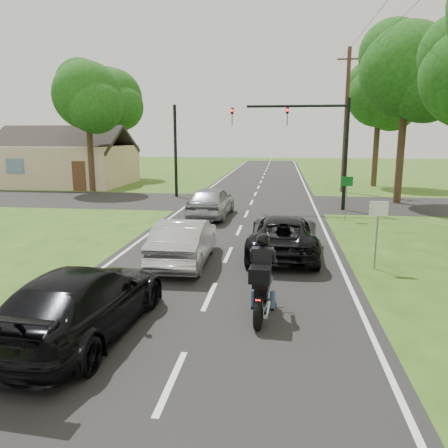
% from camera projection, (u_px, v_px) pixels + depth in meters
% --- Properties ---
extents(ground, '(140.00, 140.00, 0.00)m').
position_uv_depth(ground, '(210.00, 296.00, 11.25)').
color(ground, '#2B4C15').
rests_on(ground, ground).
extents(road, '(8.00, 100.00, 0.01)m').
position_uv_depth(road, '(243.00, 221.00, 20.96)').
color(road, black).
rests_on(road, ground).
extents(cross_road, '(60.00, 7.00, 0.01)m').
position_uv_depth(cross_road, '(252.00, 203.00, 26.79)').
color(cross_road, black).
rests_on(cross_road, ground).
extents(motorcycle_rider, '(0.64, 2.26, 1.95)m').
position_uv_depth(motorcycle_rider, '(262.00, 284.00, 9.91)').
color(motorcycle_rider, black).
rests_on(motorcycle_rider, ground).
extents(dark_suv, '(2.41, 5.05, 1.39)m').
position_uv_depth(dark_suv, '(284.00, 235.00, 15.03)').
color(dark_suv, black).
rests_on(dark_suv, road).
extents(silver_sedan, '(1.64, 4.44, 1.45)m').
position_uv_depth(silver_sedan, '(184.00, 241.00, 14.01)').
color(silver_sedan, silver).
rests_on(silver_sedan, road).
extents(silver_suv, '(2.06, 4.73, 1.59)m').
position_uv_depth(silver_suv, '(211.00, 201.00, 21.88)').
color(silver_suv, '#9A9DA1').
rests_on(silver_suv, road).
extents(dark_car_behind, '(2.37, 5.12, 1.45)m').
position_uv_depth(dark_car_behind, '(83.00, 301.00, 8.95)').
color(dark_car_behind, black).
rests_on(dark_car_behind, road).
extents(traffic_signal, '(6.38, 0.44, 6.00)m').
position_uv_depth(traffic_signal, '(312.00, 134.00, 23.59)').
color(traffic_signal, black).
rests_on(traffic_signal, ground).
extents(signal_pole_far, '(0.20, 0.20, 6.00)m').
position_uv_depth(signal_pole_far, '(176.00, 152.00, 28.79)').
color(signal_pole_far, black).
rests_on(signal_pole_far, ground).
extents(utility_pole_far, '(1.60, 0.28, 10.00)m').
position_uv_depth(utility_pole_far, '(346.00, 120.00, 30.81)').
color(utility_pole_far, '#4E3023').
rests_on(utility_pole_far, ground).
extents(sign_white, '(0.55, 0.07, 2.12)m').
position_uv_depth(sign_white, '(378.00, 219.00, 13.23)').
color(sign_white, slate).
rests_on(sign_white, ground).
extents(sign_green, '(0.55, 0.07, 2.12)m').
position_uv_depth(sign_green, '(347.00, 188.00, 20.97)').
color(sign_green, slate).
rests_on(sign_green, ground).
extents(tree_row_d, '(5.76, 5.58, 10.45)m').
position_uv_depth(tree_row_d, '(413.00, 75.00, 24.88)').
color(tree_row_d, '#332316').
rests_on(tree_row_d, ground).
extents(tree_row_e, '(5.28, 5.12, 9.61)m').
position_uv_depth(tree_row_e, '(384.00, 99.00, 33.71)').
color(tree_row_e, '#332316').
rests_on(tree_row_e, ground).
extents(tree_left_near, '(5.12, 4.96, 9.22)m').
position_uv_depth(tree_left_near, '(90.00, 99.00, 30.64)').
color(tree_left_near, '#332316').
rests_on(tree_left_near, ground).
extents(tree_left_far, '(5.76, 5.58, 10.14)m').
position_uv_depth(tree_left_far, '(115.00, 101.00, 40.45)').
color(tree_left_far, '#332316').
rests_on(tree_left_far, ground).
extents(house, '(10.20, 8.00, 4.84)m').
position_uv_depth(house, '(66.00, 163.00, 36.23)').
color(house, tan).
rests_on(house, ground).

